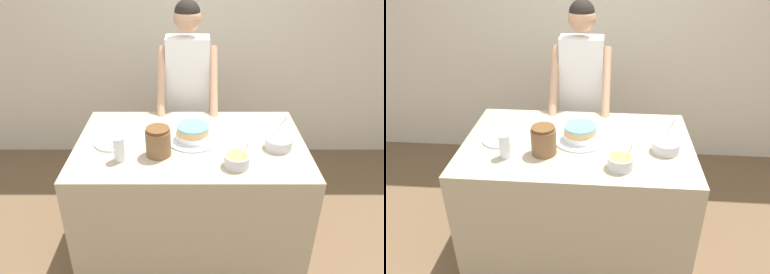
# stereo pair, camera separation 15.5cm
# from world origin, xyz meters

# --- Properties ---
(wall_back) EXTENTS (10.00, 0.05, 2.60)m
(wall_back) POSITION_xyz_m (0.00, 1.93, 1.30)
(wall_back) COLOR beige
(wall_back) RESTS_ON ground_plane
(counter) EXTENTS (1.44, 0.90, 0.93)m
(counter) POSITION_xyz_m (0.00, 0.45, 0.46)
(counter) COLOR tan
(counter) RESTS_ON ground_plane
(person_baker) EXTENTS (0.44, 0.46, 1.68)m
(person_baker) POSITION_xyz_m (-0.02, 1.13, 1.06)
(person_baker) COLOR #2D2D38
(person_baker) RESTS_ON ground_plane
(cake) EXTENTS (0.34, 0.34, 0.10)m
(cake) POSITION_xyz_m (0.01, 0.48, 0.97)
(cake) COLOR silver
(cake) RESTS_ON counter
(frosting_bowl_yellow) EXTENTS (0.15, 0.15, 0.16)m
(frosting_bowl_yellow) POSITION_xyz_m (0.26, 0.18, 0.97)
(frosting_bowl_yellow) COLOR silver
(frosting_bowl_yellow) RESTS_ON counter
(frosting_bowl_white) EXTENTS (0.16, 0.16, 0.19)m
(frosting_bowl_white) POSITION_xyz_m (0.54, 0.38, 0.96)
(frosting_bowl_white) COLOR silver
(frosting_bowl_white) RESTS_ON counter
(drinking_glass) EXTENTS (0.07, 0.07, 0.15)m
(drinking_glass) POSITION_xyz_m (-0.41, 0.24, 1.00)
(drinking_glass) COLOR silver
(drinking_glass) RESTS_ON counter
(ceramic_plate) EXTENTS (0.23, 0.23, 0.01)m
(ceramic_plate) POSITION_xyz_m (-0.49, 0.44, 0.93)
(ceramic_plate) COLOR silver
(ceramic_plate) RESTS_ON counter
(stoneware_jar) EXTENTS (0.15, 0.15, 0.18)m
(stoneware_jar) POSITION_xyz_m (-0.19, 0.30, 1.01)
(stoneware_jar) COLOR brown
(stoneware_jar) RESTS_ON counter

